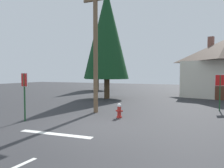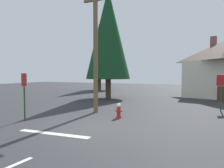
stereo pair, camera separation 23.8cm
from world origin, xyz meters
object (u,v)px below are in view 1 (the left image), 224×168
(pine_tree_mid_left, at_px, (97,51))
(pine_tree_tall_left, at_px, (107,34))
(utility_pole, at_px, (96,49))
(stop_sign_near, at_px, (24,87))
(fire_hydrant, at_px, (119,111))
(stop_sign_far, at_px, (220,85))

(pine_tree_mid_left, bearing_deg, pine_tree_tall_left, -56.26)
(pine_tree_tall_left, xyz_separation_m, pine_tree_mid_left, (-5.68, 8.50, -0.59))
(utility_pole, bearing_deg, pine_tree_mid_left, 118.16)
(stop_sign_near, xyz_separation_m, fire_hydrant, (4.07, 2.72, -1.35))
(stop_sign_near, height_order, stop_sign_far, stop_sign_near)
(stop_sign_near, relative_size, pine_tree_tall_left, 0.23)
(stop_sign_near, bearing_deg, pine_tree_tall_left, 92.59)
(pine_tree_tall_left, bearing_deg, stop_sign_far, -17.52)
(stop_sign_far, bearing_deg, fire_hydrant, -136.96)
(utility_pole, xyz_separation_m, stop_sign_far, (7.09, 3.89, -2.25))
(utility_pole, distance_m, pine_tree_mid_left, 17.61)
(fire_hydrant, bearing_deg, utility_pole, 155.32)
(stop_sign_near, distance_m, pine_tree_mid_left, 20.42)
(utility_pole, bearing_deg, pine_tree_tall_left, 110.46)
(fire_hydrant, xyz_separation_m, utility_pole, (-1.96, 0.90, 3.55))
(stop_sign_far, bearing_deg, pine_tree_tall_left, 162.48)
(pine_tree_mid_left, bearing_deg, fire_hydrant, -57.97)
(fire_hydrant, bearing_deg, pine_tree_mid_left, 122.03)
(stop_sign_near, xyz_separation_m, stop_sign_far, (9.20, 7.52, -0.05))
(fire_hydrant, height_order, stop_sign_far, stop_sign_far)
(utility_pole, distance_m, pine_tree_tall_left, 7.78)
(utility_pole, distance_m, stop_sign_far, 8.39)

